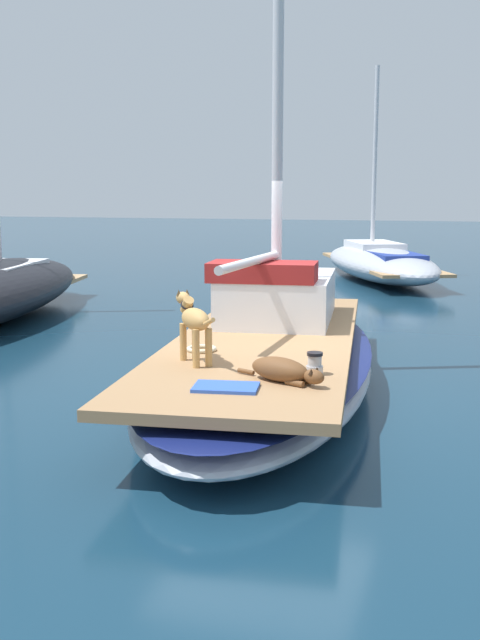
# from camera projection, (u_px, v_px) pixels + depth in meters

# --- Properties ---
(ground_plane) EXTENTS (120.00, 120.00, 0.00)m
(ground_plane) POSITION_uv_depth(u_px,v_px,m) (266.00, 389.00, 8.84)
(ground_plane) COLOR #143347
(sailboat_main) EXTENTS (3.52, 7.52, 0.66)m
(sailboat_main) POSITION_uv_depth(u_px,v_px,m) (266.00, 362.00, 8.78)
(sailboat_main) COLOR #B2B7C1
(sailboat_main) RESTS_ON ground
(mast_main) EXTENTS (0.14, 2.27, 7.60)m
(mast_main) POSITION_uv_depth(u_px,v_px,m) (275.00, 48.00, 8.89)
(mast_main) COLOR silver
(mast_main) RESTS_ON sailboat_main
(cabin_house) EXTENTS (1.70, 2.40, 0.84)m
(cabin_house) POSITION_uv_depth(u_px,v_px,m) (277.00, 294.00, 9.75)
(cabin_house) COLOR silver
(cabin_house) RESTS_ON sailboat_main
(dog_tan) EXTENTS (0.70, 0.75, 0.70)m
(dog_tan) POSITION_uv_depth(u_px,v_px,m) (194.00, 321.00, 7.25)
(dog_tan) COLOR tan
(dog_tan) RESTS_ON sailboat_main
(dog_brown) EXTENTS (0.92, 0.46, 0.22)m
(dog_brown) POSITION_uv_depth(u_px,v_px,m) (283.00, 370.00, 6.54)
(dog_brown) COLOR brown
(dog_brown) RESTS_ON sailboat_main
(deck_winch) EXTENTS (0.16, 0.16, 0.21)m
(deck_winch) POSITION_uv_depth(u_px,v_px,m) (315.00, 364.00, 6.82)
(deck_winch) COLOR #B7B7BC
(deck_winch) RESTS_ON sailboat_main
(coiled_rope) EXTENTS (0.32, 0.32, 0.04)m
(coiled_rope) POSITION_uv_depth(u_px,v_px,m) (202.00, 349.00, 7.86)
(coiled_rope) COLOR beige
(coiled_rope) RESTS_ON sailboat_main
(deck_towel) EXTENTS (0.62, 0.46, 0.03)m
(deck_towel) POSITION_uv_depth(u_px,v_px,m) (226.00, 387.00, 6.31)
(deck_towel) COLOR blue
(deck_towel) RESTS_ON sailboat_main
(moored_boat_far_astern) EXTENTS (5.06, 7.80, 5.85)m
(moored_boat_far_astern) POSITION_uv_depth(u_px,v_px,m) (379.00, 261.00, 20.18)
(moored_boat_far_astern) COLOR #B2B7C1
(moored_boat_far_astern) RESTS_ON ground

